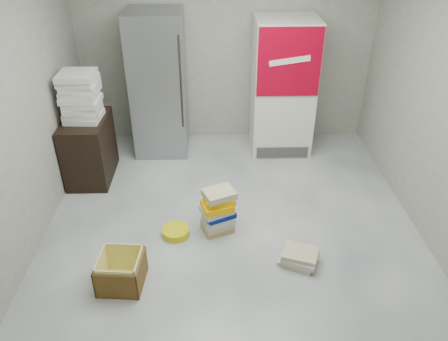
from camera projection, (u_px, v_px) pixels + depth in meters
name	position (u px, v px, depth m)	size (l,w,h in m)	color
ground	(233.00, 247.00, 4.48)	(5.00, 5.00, 0.00)	silver
room_shell	(236.00, 79.00, 3.53)	(4.04, 5.04, 2.82)	#A19E91
steel_fridge	(159.00, 85.00, 5.76)	(0.70, 0.72, 1.90)	gray
coke_cooler	(283.00, 87.00, 5.82)	(0.80, 0.73, 1.80)	silver
wood_shelf	(89.00, 149.00, 5.42)	(0.50, 0.80, 0.80)	black
supply_box_stack	(81.00, 96.00, 5.06)	(0.43, 0.44, 0.58)	silver
phonebook_stack_main	(218.00, 211.00, 4.57)	(0.41, 0.36, 0.52)	#A88854
phonebook_stack_side	(299.00, 257.00, 4.24)	(0.43, 0.39, 0.15)	tan
cardboard_box	(121.00, 273.00, 3.99)	(0.43, 0.43, 0.32)	yellow
bucket_lid	(176.00, 232.00, 4.63)	(0.29, 0.29, 0.08)	#CAB708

